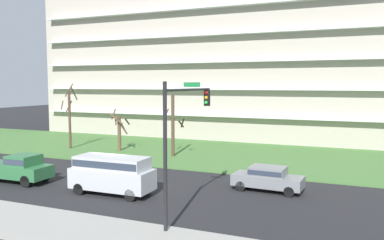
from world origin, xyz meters
The scene contains 11 objects.
ground centered at (0.00, 0.00, 0.00)m, with size 160.00×160.00×0.00m, color #232326.
sidewalk_curb_near centered at (0.00, -8.00, 0.07)m, with size 80.00×4.00×0.15m, color #99968E.
grass_lawn_strip centered at (0.00, 14.00, 0.04)m, with size 80.00×16.00×0.08m, color #477238.
apartment_building centered at (0.00, 28.59, 9.38)m, with size 52.15×14.14×18.75m.
tree_far_left centered at (-13.11, 10.92, 3.42)m, with size 1.81×1.79×6.85m.
tree_left centered at (-7.48, 11.64, 2.26)m, with size 1.88×1.94×4.26m.
tree_center centered at (-1.11, 10.97, 2.99)m, with size 2.15×2.10×5.82m.
pickup_green_near_left centered at (-6.98, -1.99, 1.02)m, with size 5.45×2.13×1.95m.
van_silver_center_left centered at (0.88, -2.00, 1.40)m, with size 5.22×2.06×2.36m.
sedan_gray_center_right centered at (9.57, 2.50, 0.87)m, with size 4.49×2.04×1.57m.
traffic_signal_mast centered at (6.88, -4.78, 4.72)m, with size 0.90×5.65×6.92m.
Camera 1 is at (14.88, -22.43, 6.80)m, focal length 37.48 mm.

